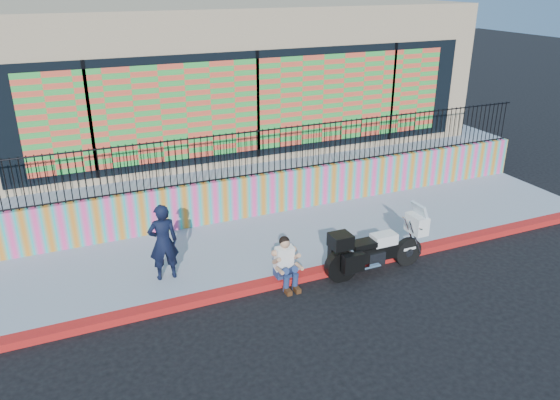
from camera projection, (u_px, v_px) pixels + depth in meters
ground at (329, 273)px, 11.87m from camera, size 90.00×90.00×0.00m
red_curb at (329, 270)px, 11.84m from camera, size 16.00×0.30×0.15m
sidewalk at (297, 239)px, 13.24m from camera, size 16.00×3.00×0.15m
mural_wall at (271, 193)px, 14.36m from camera, size 16.00×0.20×1.10m
metal_fence at (271, 151)px, 13.92m from camera, size 15.80×0.04×1.20m
elevated_platform at (214, 144)px, 18.70m from camera, size 16.00×10.00×1.25m
storefront_building at (212, 68)px, 17.52m from camera, size 14.00×8.06×4.00m
police_motorcycle at (374, 248)px, 11.67m from camera, size 2.33×0.77×1.45m
police_officer at (163, 242)px, 11.09m from camera, size 0.61×0.41×1.65m
seated_man at (287, 267)px, 11.20m from camera, size 0.54×0.71×1.06m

